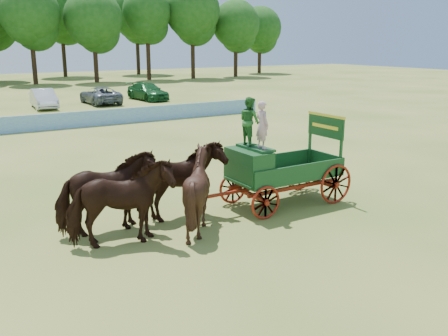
# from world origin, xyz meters

# --- Properties ---
(ground) EXTENTS (160.00, 160.00, 0.00)m
(ground) POSITION_xyz_m (0.00, 0.00, 0.00)
(ground) COLOR #A39949
(ground) RESTS_ON ground
(horse_lead_left) EXTENTS (3.05, 1.81, 2.42)m
(horse_lead_left) POSITION_xyz_m (-6.67, -2.03, 1.21)
(horse_lead_left) COLOR black
(horse_lead_left) RESTS_ON ground
(horse_lead_right) EXTENTS (2.91, 1.40, 2.42)m
(horse_lead_right) POSITION_xyz_m (-6.67, -0.93, 1.21)
(horse_lead_right) COLOR black
(horse_lead_right) RESTS_ON ground
(horse_wheel_left) EXTENTS (2.54, 2.35, 2.42)m
(horse_wheel_left) POSITION_xyz_m (-4.27, -2.03, 1.21)
(horse_wheel_left) COLOR black
(horse_wheel_left) RESTS_ON ground
(horse_wheel_right) EXTENTS (2.98, 1.58, 2.42)m
(horse_wheel_right) POSITION_xyz_m (-4.27, -0.93, 1.21)
(horse_wheel_right) COLOR black
(horse_wheel_right) RESTS_ON ground
(farm_dray) EXTENTS (6.00, 2.00, 3.73)m
(farm_dray) POSITION_xyz_m (-1.31, -1.45, 1.64)
(farm_dray) COLOR #98270F
(farm_dray) RESTS_ON ground
(sponsor_banner) EXTENTS (26.00, 0.08, 1.05)m
(sponsor_banner) POSITION_xyz_m (-1.00, 18.00, 0.53)
(sponsor_banner) COLOR blue
(sponsor_banner) RESTS_ON ground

